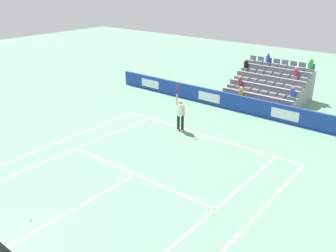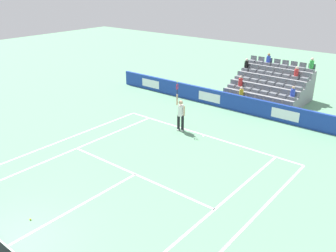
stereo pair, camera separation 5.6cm
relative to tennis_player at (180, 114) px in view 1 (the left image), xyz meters
name	(u,v)px [view 1 (the left image)]	position (x,y,z in m)	size (l,w,h in m)	color
line_baseline	(205,135)	(-1.46, -0.32, -0.99)	(10.97, 0.10, 0.01)	white
line_service	(135,174)	(-1.46, 5.17, -0.99)	(8.23, 0.10, 0.01)	white
line_centre_service	(77,208)	(-1.46, 8.37, -0.99)	(0.10, 6.40, 0.01)	white
line_singles_sideline_left	(69,152)	(2.66, 5.62, -0.99)	(0.10, 11.89, 0.01)	white
line_singles_sideline_right	(208,215)	(-5.57, 5.62, -0.99)	(0.10, 11.89, 0.01)	white
line_doubles_sideline_left	(53,144)	(4.03, 5.62, -0.99)	(0.10, 11.89, 0.01)	white
line_doubles_sideline_right	(242,230)	(-6.94, 5.62, -0.99)	(0.10, 11.89, 0.01)	white
line_centre_mark	(204,136)	(-1.46, -0.22, -0.99)	(0.10, 0.20, 0.01)	white
sponsor_barrier	(245,105)	(-1.46, -4.88, -0.46)	(21.25, 0.22, 1.07)	#193899
tennis_player	(180,114)	(0.00, 0.00, 0.00)	(0.54, 0.43, 2.85)	black
stadium_stand	(270,88)	(-1.46, -8.45, -0.17)	(4.96, 4.75, 3.04)	gray
loose_tennis_ball	(31,220)	(-0.81, 9.88, -0.96)	(0.07, 0.07, 0.07)	#D1E533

